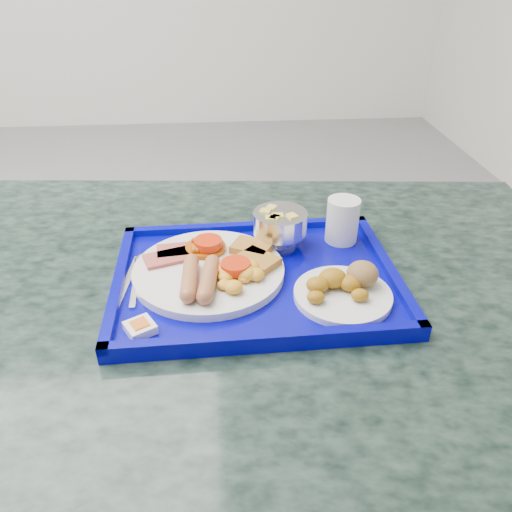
{
  "coord_description": "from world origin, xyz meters",
  "views": [
    {
      "loc": [
        1.16,
        -1.32,
        1.31
      ],
      "look_at": [
        1.22,
        -0.62,
        0.87
      ],
      "focal_mm": 35.0,
      "sensor_mm": 36.0,
      "label": 1
    }
  ],
  "objects_px": {
    "main_plate": "(213,268)",
    "fruit_bowl": "(280,223)",
    "juice_cup": "(343,219)",
    "bread_plate": "(344,288)",
    "tray": "(256,279)",
    "table": "(235,369)"
  },
  "relations": [
    {
      "from": "tray",
      "to": "main_plate",
      "type": "height_order",
      "value": "main_plate"
    },
    {
      "from": "tray",
      "to": "bread_plate",
      "type": "xyz_separation_m",
      "value": [
        0.14,
        -0.07,
        0.02
      ]
    },
    {
      "from": "tray",
      "to": "bread_plate",
      "type": "bearing_deg",
      "value": -26.41
    },
    {
      "from": "main_plate",
      "to": "fruit_bowl",
      "type": "relative_size",
      "value": 2.58
    },
    {
      "from": "fruit_bowl",
      "to": "tray",
      "type": "bearing_deg",
      "value": -117.17
    },
    {
      "from": "table",
      "to": "tray",
      "type": "relative_size",
      "value": 2.85
    },
    {
      "from": "table",
      "to": "bread_plate",
      "type": "height_order",
      "value": "bread_plate"
    },
    {
      "from": "bread_plate",
      "to": "juice_cup",
      "type": "bearing_deg",
      "value": 78.83
    },
    {
      "from": "table",
      "to": "bread_plate",
      "type": "distance_m",
      "value": 0.31
    },
    {
      "from": "tray",
      "to": "main_plate",
      "type": "distance_m",
      "value": 0.07
    },
    {
      "from": "main_plate",
      "to": "bread_plate",
      "type": "relative_size",
      "value": 1.65
    },
    {
      "from": "table",
      "to": "juice_cup",
      "type": "distance_m",
      "value": 0.36
    },
    {
      "from": "bread_plate",
      "to": "juice_cup",
      "type": "height_order",
      "value": "juice_cup"
    },
    {
      "from": "table",
      "to": "tray",
      "type": "distance_m",
      "value": 0.22
    },
    {
      "from": "bread_plate",
      "to": "juice_cup",
      "type": "distance_m",
      "value": 0.18
    },
    {
      "from": "main_plate",
      "to": "juice_cup",
      "type": "distance_m",
      "value": 0.26
    },
    {
      "from": "main_plate",
      "to": "bread_plate",
      "type": "distance_m",
      "value": 0.22
    },
    {
      "from": "main_plate",
      "to": "juice_cup",
      "type": "xyz_separation_m",
      "value": [
        0.24,
        0.1,
        0.03
      ]
    },
    {
      "from": "table",
      "to": "fruit_bowl",
      "type": "height_order",
      "value": "fruit_bowl"
    },
    {
      "from": "tray",
      "to": "fruit_bowl",
      "type": "bearing_deg",
      "value": 62.83
    },
    {
      "from": "fruit_bowl",
      "to": "juice_cup",
      "type": "distance_m",
      "value": 0.12
    },
    {
      "from": "tray",
      "to": "table",
      "type": "bearing_deg",
      "value": 166.59
    }
  ]
}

